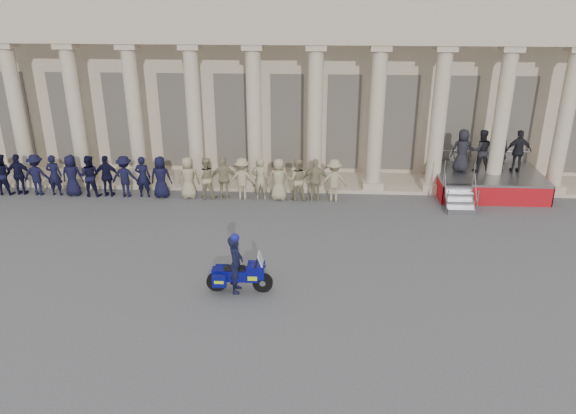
# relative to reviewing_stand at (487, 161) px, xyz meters

# --- Properties ---
(ground) EXTENTS (90.00, 90.00, 0.00)m
(ground) POSITION_rel_reviewing_stand_xyz_m (-8.76, -8.00, -1.44)
(ground) COLOR #4A4A4D
(ground) RESTS_ON ground
(building) EXTENTS (40.00, 12.50, 9.00)m
(building) POSITION_rel_reviewing_stand_xyz_m (-8.76, 6.74, 3.09)
(building) COLOR tan
(building) RESTS_ON ground
(officer_rank) EXTENTS (17.83, 0.69, 1.81)m
(officer_rank) POSITION_rel_reviewing_stand_xyz_m (-14.88, -1.32, -0.53)
(officer_rank) COLOR black
(officer_rank) RESTS_ON ground
(reviewing_stand) EXTENTS (4.52, 4.27, 2.77)m
(reviewing_stand) POSITION_rel_reviewing_stand_xyz_m (0.00, 0.00, 0.00)
(reviewing_stand) COLOR gray
(reviewing_stand) RESTS_ON ground
(motorcycle) EXTENTS (2.01, 0.82, 1.29)m
(motorcycle) POSITION_rel_reviewing_stand_xyz_m (-9.57, -8.88, -0.88)
(motorcycle) COLOR black
(motorcycle) RESTS_ON ground
(rider) EXTENTS (0.45, 0.67, 1.92)m
(rider) POSITION_rel_reviewing_stand_xyz_m (-9.68, -8.88, -0.49)
(rider) COLOR black
(rider) RESTS_ON ground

